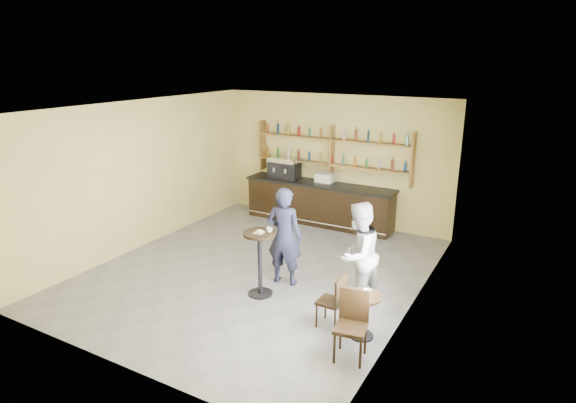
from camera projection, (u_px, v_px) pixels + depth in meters
The scene contains 23 objects.
floor at pixel (260, 271), 9.52m from camera, with size 7.00×7.00×0.00m, color slate.
ceiling at pixel (256, 107), 8.59m from camera, with size 7.00×7.00×0.00m, color white.
wall_back at pixel (334, 159), 11.98m from camera, with size 7.00×7.00×0.00m, color #DDD07D.
wall_front at pixel (110, 259), 6.13m from camera, with size 7.00×7.00×0.00m, color #DDD07D.
wall_left at pixel (142, 175), 10.45m from camera, with size 7.00×7.00×0.00m, color #DDD07D.
wall_right at pixel (417, 218), 7.66m from camera, with size 7.00×7.00×0.00m, color #DDD07D.
window_pane at pixel (394, 236), 6.63m from camera, with size 2.00×2.00×0.00m, color white.
window_frame at pixel (394, 236), 6.63m from camera, with size 0.04×1.70×2.10m, color black, non-canonical shape.
shelf_unit at pixel (332, 152), 11.81m from camera, with size 4.00×0.26×1.40m, color brown, non-canonical shape.
liquor_bottles at pixel (332, 145), 11.76m from camera, with size 3.68×0.10×1.00m, color #8C5919, non-canonical shape.
bar_counter at pixel (319, 203), 12.10m from camera, with size 3.87×0.75×1.05m, color black, non-canonical shape.
espresso_machine at pixel (285, 168), 12.33m from camera, with size 0.76×0.49×0.54m, color black, non-canonical shape.
pastry_case at pixel (325, 179), 11.84m from camera, with size 0.44×0.35×0.26m, color silver, non-canonical shape.
pedestal_table at pixel (260, 264), 8.41m from camera, with size 0.57×0.57×1.17m, color black, non-canonical shape.
napkin at pixel (259, 232), 8.24m from camera, with size 0.17×0.17×0.00m, color white.
donut at pixel (259, 231), 8.22m from camera, with size 0.12×0.12×0.04m, color gold.
cup_pedestal at pixel (269, 230), 8.25m from camera, with size 0.11×0.11×0.09m, color white.
man_main at pixel (284, 236), 8.77m from camera, with size 0.67×0.44×1.85m, color black.
cafe_table at pixel (362, 316), 7.19m from camera, with size 0.55×0.55×0.70m, color black, non-canonical shape.
cup_cafe at pixel (367, 293), 7.05m from camera, with size 0.11×0.11×0.10m, color white.
chair_west at pixel (330, 301), 7.47m from camera, with size 0.37×0.37×0.86m, color black, non-canonical shape.
chair_south at pixel (351, 327), 6.63m from camera, with size 0.42×0.42×0.98m, color black, non-canonical shape.
patron_second at pixel (358, 255), 8.00m from camera, with size 0.88×0.69×1.81m, color gray.
Camera 1 is at (4.74, -7.33, 4.08)m, focal length 30.00 mm.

